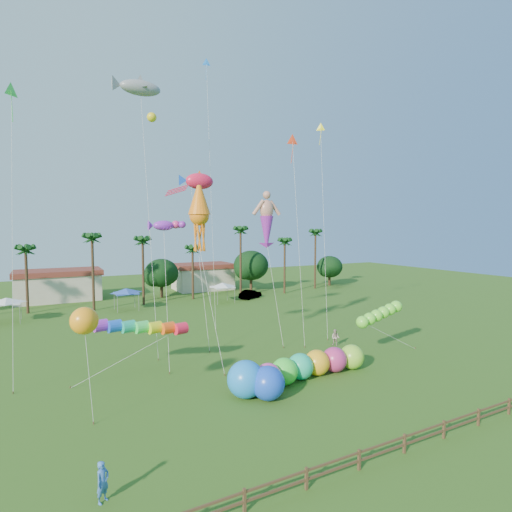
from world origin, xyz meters
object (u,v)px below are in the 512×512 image
spectator_b (335,338)px  blue_ball (268,383)px  spectator_a (103,482)px  caterpillar_inflatable (295,369)px  car_b (250,294)px

spectator_b → blue_ball: bearing=-89.5°
spectator_a → blue_ball: 12.19m
spectator_b → caterpillar_inflatable: (-8.50, -5.87, 0.25)m
spectator_b → caterpillar_inflatable: bearing=-87.4°
spectator_b → blue_ball: (-11.74, -7.48, 0.33)m
car_b → spectator_b: 27.31m
car_b → caterpillar_inflatable: 35.31m
spectator_a → caterpillar_inflatable: caterpillar_inflatable is taller
car_b → blue_ball: blue_ball is taller
caterpillar_inflatable → blue_ball: caterpillar_inflatable is taller
caterpillar_inflatable → spectator_b: bearing=28.6°
car_b → spectator_a: (-27.24, -39.80, 0.15)m
car_b → spectator_b: size_ratio=2.72×
car_b → spectator_b: bearing=143.7°
caterpillar_inflatable → car_b: bearing=62.2°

